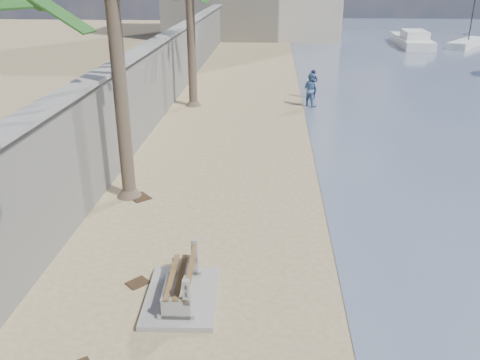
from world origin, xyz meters
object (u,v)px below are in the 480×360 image
object	(u,v)px
bench_far	(181,283)
person_b	(311,88)
person_a	(313,82)
sailboat_west	(468,43)
yacht_far	(411,42)

from	to	relation	value
bench_far	person_b	distance (m)	17.85
person_a	sailboat_west	xyz separation A→B (m)	(16.19, 22.43, -0.60)
sailboat_west	bench_far	bearing A→B (deg)	-115.99
yacht_far	person_b	bearing A→B (deg)	158.19
yacht_far	person_a	bearing A→B (deg)	156.99
bench_far	person_a	xyz separation A→B (m)	(4.10, 19.20, 0.51)
person_a	sailboat_west	size ratio (longest dim) A/B	0.21
person_a	sailboat_west	bearing A→B (deg)	85.00
person_b	sailboat_west	size ratio (longest dim) A/B	0.22
bench_far	yacht_far	bearing A→B (deg)	70.20
bench_far	yacht_far	xyz separation A→B (m)	(15.08, 41.87, -0.06)
person_a	person_b	size ratio (longest dim) A/B	0.94
person_a	yacht_far	xyz separation A→B (m)	(10.98, 22.67, -0.56)
person_a	yacht_far	size ratio (longest dim) A/B	0.20
bench_far	sailboat_west	distance (m)	46.31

